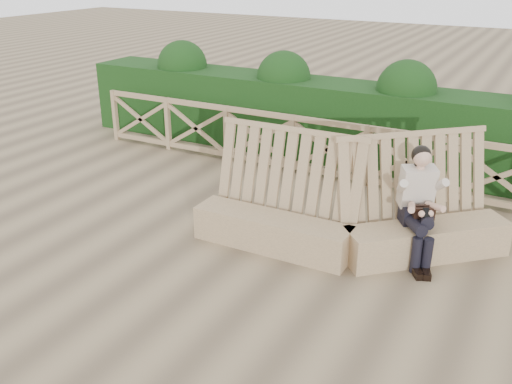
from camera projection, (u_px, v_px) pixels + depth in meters
The scene contains 5 objects.
ground at pixel (227, 261), 7.64m from camera, with size 60.00×60.00×0.00m, color brown.
bench at pixel (349, 223), 7.79m from camera, with size 4.05×2.15×1.61m.
woman at pixel (419, 201), 7.43m from camera, with size 0.74×0.98×1.55m.
guardrail at pixel (328, 150), 10.26m from camera, with size 10.10×0.09×1.10m.
hedge at pixel (352, 123), 11.16m from camera, with size 12.00×1.20×1.50m, color black.
Camera 1 is at (3.56, -5.69, 3.79)m, focal length 40.00 mm.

